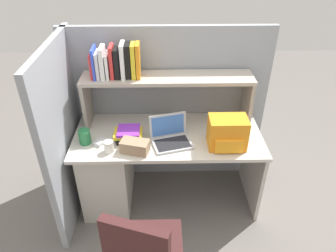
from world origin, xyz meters
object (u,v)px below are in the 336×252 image
laptop (171,137)px  computer_mouse (100,142)px  paper_cup (109,147)px  backpack (227,133)px  tissue_box (135,146)px  snack_canister (85,137)px

laptop → computer_mouse: laptop is taller
paper_cup → backpack: bearing=3.6°
computer_mouse → tissue_box: size_ratio=0.47×
laptop → paper_cup: 0.50m
computer_mouse → tissue_box: 0.32m
laptop → computer_mouse: bearing=-178.8°
tissue_box → snack_canister: 0.43m
snack_canister → computer_mouse: bearing=-6.3°
computer_mouse → snack_canister: snack_canister is taller
backpack → tissue_box: backpack is taller
paper_cup → snack_canister: bearing=150.0°
backpack → computer_mouse: size_ratio=2.88×
computer_mouse → backpack: bearing=25.0°
laptop → snack_canister: 0.70m
laptop → backpack: size_ratio=1.21×
laptop → tissue_box: 0.31m
backpack → snack_canister: 1.15m
computer_mouse → tissue_box: tissue_box is taller
laptop → backpack: (0.45, -0.06, 0.07)m
computer_mouse → snack_canister: (-0.12, 0.01, 0.04)m
paper_cup → snack_canister: size_ratio=0.80×
laptop → computer_mouse: (-0.58, -0.01, -0.03)m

